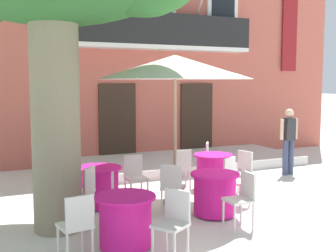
% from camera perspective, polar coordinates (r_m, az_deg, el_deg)
% --- Properties ---
extents(ground_plane, '(120.00, 120.00, 0.00)m').
position_cam_1_polar(ground_plane, '(8.39, 8.24, -10.34)').
color(ground_plane, silver).
extents(building_facade, '(13.00, 5.09, 7.50)m').
position_cam_1_polar(building_facade, '(14.71, -4.44, 11.40)').
color(building_facade, '#BC5B4C').
rests_on(building_facade, ground).
extents(entrance_step_platform, '(7.00, 2.63, 0.25)m').
position_cam_1_polar(entrance_step_platform, '(11.80, 1.19, -4.90)').
color(entrance_step_platform, silver).
rests_on(entrance_step_platform, ground).
extents(cafe_table_near_tree, '(0.86, 0.86, 0.76)m').
position_cam_1_polar(cafe_table_near_tree, '(8.14, -9.29, -8.02)').
color(cafe_table_near_tree, '#DB1984').
rests_on(cafe_table_near_tree, ground).
extents(cafe_chair_near_tree_0, '(0.40, 0.40, 0.91)m').
position_cam_1_polar(cafe_chair_near_tree_0, '(8.40, -4.47, -6.56)').
color(cafe_chair_near_tree_0, silver).
rests_on(cafe_chair_near_tree_0, ground).
extents(cafe_chair_near_tree_1, '(0.49, 0.49, 0.91)m').
position_cam_1_polar(cafe_chair_near_tree_1, '(8.72, -12.19, -6.21)').
color(cafe_chair_near_tree_1, silver).
rests_on(cafe_chair_near_tree_1, ground).
extents(cafe_chair_near_tree_2, '(0.56, 0.56, 0.91)m').
position_cam_1_polar(cafe_chair_near_tree_2, '(7.42, -11.26, -8.33)').
color(cafe_chair_near_tree_2, silver).
rests_on(cafe_chair_near_tree_2, ground).
extents(cafe_table_middle, '(0.86, 0.86, 0.76)m').
position_cam_1_polar(cafe_table_middle, '(7.57, 6.32, -9.04)').
color(cafe_table_middle, '#DB1984').
rests_on(cafe_table_middle, ground).
extents(cafe_chair_middle_0, '(0.41, 0.41, 0.91)m').
position_cam_1_polar(cafe_chair_middle_0, '(6.96, 9.99, -9.28)').
color(cafe_chair_middle_0, silver).
rests_on(cafe_chair_middle_0, ground).
extents(cafe_chair_middle_1, '(0.53, 0.53, 0.91)m').
position_cam_1_polar(cafe_chair_middle_1, '(8.19, 8.88, -6.94)').
color(cafe_chair_middle_1, silver).
rests_on(cafe_chair_middle_1, ground).
extents(cafe_chair_middle_2, '(0.56, 0.56, 0.91)m').
position_cam_1_polar(cafe_chair_middle_2, '(7.55, 0.55, -7.96)').
color(cafe_chair_middle_2, silver).
rests_on(cafe_chair_middle_2, ground).
extents(cafe_table_front, '(0.86, 0.86, 0.76)m').
position_cam_1_polar(cafe_table_front, '(9.45, 6.11, -6.01)').
color(cafe_table_front, '#DB1984').
rests_on(cafe_table_front, ground).
extents(cafe_chair_front_0, '(0.55, 0.55, 0.91)m').
position_cam_1_polar(cafe_chair_front_0, '(10.16, 5.88, -4.38)').
color(cafe_chair_front_0, silver).
rests_on(cafe_chair_front_0, ground).
extents(cafe_chair_front_1, '(0.47, 0.47, 0.91)m').
position_cam_1_polar(cafe_chair_front_1, '(9.14, 1.81, -5.52)').
color(cafe_chair_front_1, silver).
rests_on(cafe_chair_front_1, ground).
extents(cafe_chair_front_2, '(0.49, 0.49, 0.91)m').
position_cam_1_polar(cafe_chair_front_2, '(8.98, 9.89, -5.81)').
color(cafe_chair_front_2, silver).
rests_on(cafe_chair_front_2, ground).
extents(cafe_table_far_side, '(0.86, 0.86, 0.76)m').
position_cam_1_polar(cafe_table_far_side, '(6.14, -5.75, -12.61)').
color(cafe_table_far_side, '#DB1984').
rests_on(cafe_table_far_side, ground).
extents(cafe_chair_far_side_0, '(0.55, 0.55, 0.91)m').
position_cam_1_polar(cafe_chair_far_side_0, '(5.75, 0.73, -12.46)').
color(cafe_chair_far_side_0, silver).
rests_on(cafe_chair_far_side_0, ground).
extents(cafe_chair_far_side_1, '(0.50, 0.50, 0.91)m').
position_cam_1_polar(cafe_chair_far_side_1, '(6.82, -6.57, -9.53)').
color(cafe_chair_far_side_1, silver).
rests_on(cafe_chair_far_side_1, ground).
extents(cafe_chair_far_side_2, '(0.46, 0.46, 0.91)m').
position_cam_1_polar(cafe_chair_far_side_2, '(5.74, -12.17, -12.64)').
color(cafe_chair_far_side_2, silver).
rests_on(cafe_chair_far_side_2, ground).
extents(cafe_umbrella, '(2.90, 2.90, 2.85)m').
position_cam_1_polar(cafe_umbrella, '(7.97, 0.96, 7.86)').
color(cafe_umbrella, '#997A56').
rests_on(cafe_umbrella, ground).
extents(pedestrian_near_entrance, '(0.53, 0.39, 1.68)m').
position_cam_1_polar(pedestrian_near_entrance, '(11.10, 15.95, -1.51)').
color(pedestrian_near_entrance, '#384260').
rests_on(pedestrian_near_entrance, ground).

